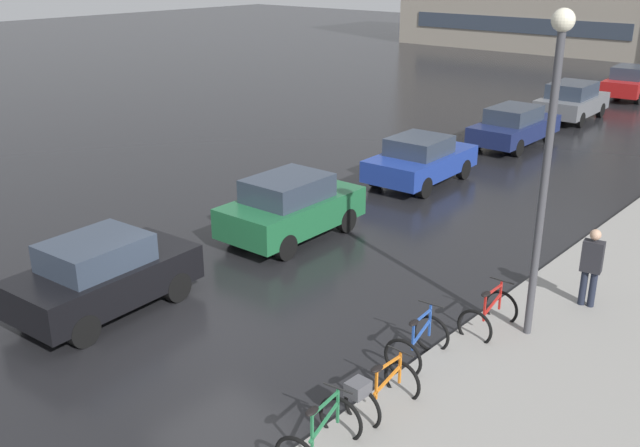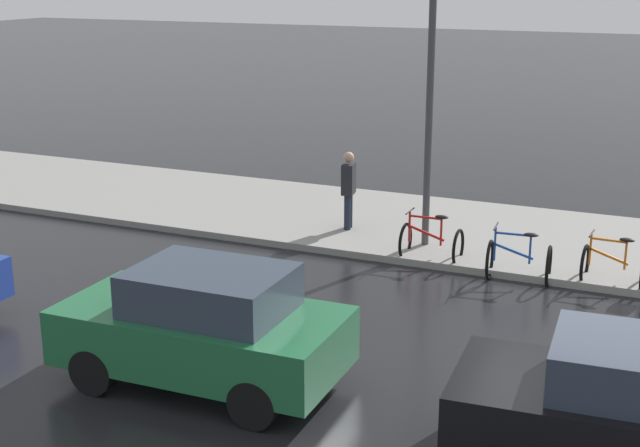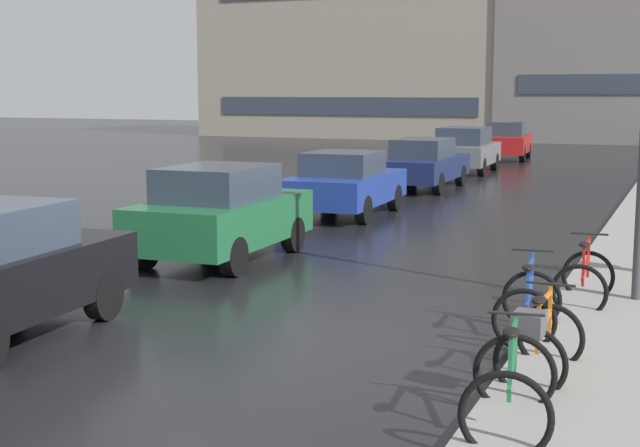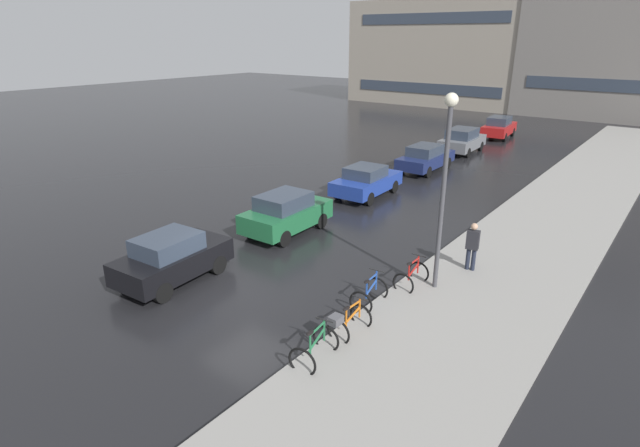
% 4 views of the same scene
% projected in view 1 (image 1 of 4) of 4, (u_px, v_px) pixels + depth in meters
% --- Properties ---
extents(ground_plane, '(140.00, 140.00, 0.00)m').
position_uv_depth(ground_plane, '(221.00, 330.00, 13.80)').
color(ground_plane, black).
extents(bicycle_nearest, '(0.90, 1.25, 1.01)m').
position_uv_depth(bicycle_nearest, '(320.00, 437.00, 10.06)').
color(bicycle_nearest, black).
rests_on(bicycle_nearest, ground).
extents(bicycle_second, '(0.76, 1.34, 0.96)m').
position_uv_depth(bicycle_second, '(377.00, 391.00, 11.00)').
color(bicycle_second, black).
rests_on(bicycle_second, ground).
extents(bicycle_third, '(0.83, 1.16, 1.02)m').
position_uv_depth(bicycle_third, '(418.00, 344.00, 12.50)').
color(bicycle_third, black).
rests_on(bicycle_third, ground).
extents(bicycle_farthest, '(0.73, 1.12, 0.99)m').
position_uv_depth(bicycle_farthest, '(488.00, 316.00, 13.49)').
color(bicycle_farthest, black).
rests_on(bicycle_farthest, ground).
extents(car_black, '(2.05, 3.84, 1.61)m').
position_uv_depth(car_black, '(103.00, 275.00, 14.23)').
color(car_black, black).
rests_on(car_black, ground).
extents(car_green, '(1.95, 3.87, 1.65)m').
position_uv_depth(car_green, '(291.00, 207.00, 18.01)').
color(car_green, '#1E6038').
rests_on(car_green, ground).
extents(car_blue, '(2.09, 4.08, 1.52)m').
position_uv_depth(car_blue, '(421.00, 160.00, 22.42)').
color(car_blue, navy).
rests_on(car_blue, ground).
extents(car_navy, '(1.86, 4.39, 1.52)m').
position_uv_depth(car_navy, '(514.00, 126.00, 26.83)').
color(car_navy, navy).
rests_on(car_navy, ground).
extents(car_grey, '(2.10, 4.20, 1.64)m').
position_uv_depth(car_grey, '(572.00, 101.00, 31.15)').
color(car_grey, slate).
rests_on(car_grey, ground).
extents(car_red, '(2.11, 4.29, 1.63)m').
position_uv_depth(car_red, '(629.00, 82.00, 35.81)').
color(car_red, '#AD1919').
rests_on(car_red, ground).
extents(pedestrian, '(0.44, 0.31, 1.78)m').
position_uv_depth(pedestrian, '(591.00, 266.00, 14.16)').
color(pedestrian, '#1E2333').
rests_on(pedestrian, ground).
extents(streetlamp, '(0.39, 0.39, 6.01)m').
position_uv_depth(streetlamp, '(549.00, 140.00, 12.11)').
color(streetlamp, '#424247').
rests_on(streetlamp, ground).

